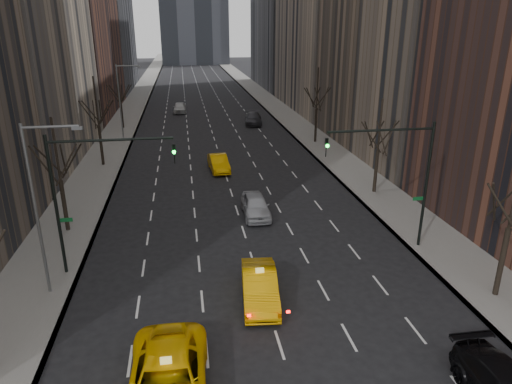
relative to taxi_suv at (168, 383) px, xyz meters
name	(u,v)px	position (x,y,z in m)	size (l,w,h in m)	color
sidewalk_left	(133,107)	(-7.43, 68.57, -0.84)	(4.50, 320.00, 0.15)	slate
sidewalk_right	(271,103)	(17.07, 68.57, -0.84)	(4.50, 320.00, 0.15)	slate
tree_lw_b	(61,181)	(-7.18, 16.57, 2.81)	(3.36, 3.50, 7.82)	black
tree_lw_c	(99,127)	(-7.18, 32.57, 3.12)	(3.36, 3.50, 8.74)	black
tree_lw_d	(121,103)	(-7.18, 50.57, 2.65)	(3.36, 3.50, 7.36)	black
tree_rw_a	(508,229)	(16.82, 4.57, 2.97)	(3.36, 3.50, 8.28)	black
tree_rw_b	(378,151)	(16.82, 20.57, 2.81)	(3.36, 3.50, 7.82)	black
tree_rw_c	(317,110)	(16.82, 38.57, 3.12)	(3.36, 3.50, 8.74)	black
traffic_mast_left	(85,182)	(-4.29, 10.57, 4.58)	(6.69, 0.39, 8.00)	black
traffic_mast_right	(403,167)	(13.92, 10.57, 4.58)	(6.69, 0.39, 8.00)	black
streetlight_near	(41,194)	(-6.02, 8.57, 4.71)	(2.83, 0.22, 9.00)	slate
streetlight_far	(122,94)	(-6.02, 43.57, 4.71)	(2.83, 0.22, 9.00)	slate
taxi_suv	(168,383)	(0.00, 0.00, 0.00)	(3.03, 6.56, 1.82)	#FFC405
taxi_sedan	(260,286)	(4.52, 6.18, -0.09)	(1.74, 5.00, 1.65)	#F3A705
silver_sedan_ahead	(256,205)	(6.08, 17.35, -0.10)	(1.91, 4.74, 1.62)	#A9ABB1
far_taxi	(219,163)	(4.29, 29.02, -0.13)	(1.66, 4.75, 1.56)	#F9AE05
far_suv_grey	(253,119)	(11.05, 50.65, -0.08)	(2.32, 5.70, 1.65)	#2C2C31
far_car_white	(180,108)	(0.61, 61.88, -0.08)	(1.95, 4.86, 1.65)	silver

